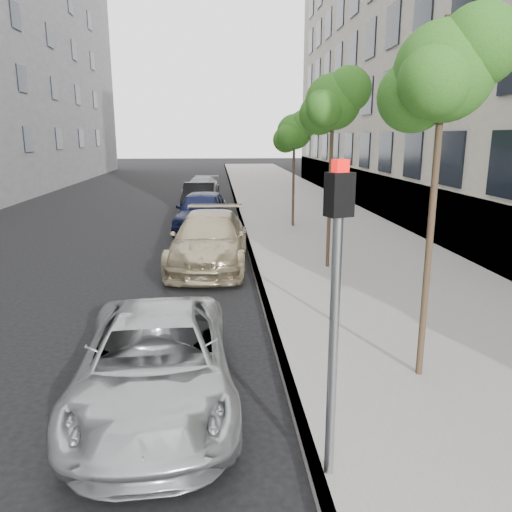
{
  "coord_description": "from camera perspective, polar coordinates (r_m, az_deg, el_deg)",
  "views": [
    {
      "loc": [
        0.14,
        -5.34,
        3.71
      ],
      "look_at": [
        0.86,
        3.77,
        1.5
      ],
      "focal_mm": 35.0,
      "sensor_mm": 36.0,
      "label": 1
    }
  ],
  "objects": [
    {
      "name": "tree_mid",
      "position": [
        13.72,
        8.91,
        16.99
      ],
      "size": [
        1.77,
        1.57,
        5.3
      ],
      "color": "#38281C",
      "rests_on": "sidewalk"
    },
    {
      "name": "minivan",
      "position": [
        7.27,
        -11.42,
        -11.75
      ],
      "size": [
        2.35,
        4.67,
        1.27
      ],
      "primitive_type": "imported",
      "rotation": [
        0.0,
        0.0,
        0.06
      ],
      "color": "#AEB1B2",
      "rests_on": "ground"
    },
    {
      "name": "tree_near",
      "position": [
        7.55,
        20.86,
        19.02
      ],
      "size": [
        1.69,
        1.49,
        5.23
      ],
      "color": "#38281C",
      "rests_on": "sidewalk"
    },
    {
      "name": "signal_pole",
      "position": [
        5.02,
        9.08,
        -3.78
      ],
      "size": [
        0.29,
        0.26,
        3.36
      ],
      "rotation": [
        0.0,
        0.0,
        0.38
      ],
      "color": "#939699",
      "rests_on": "sidewalk"
    },
    {
      "name": "suv",
      "position": [
        14.52,
        -5.36,
        1.84
      ],
      "size": [
        2.51,
        5.4,
        1.53
      ],
      "primitive_type": "imported",
      "rotation": [
        0.0,
        0.0,
        -0.07
      ],
      "color": "tan",
      "rests_on": "ground"
    },
    {
      "name": "sidewalk",
      "position": [
        29.85,
        3.57,
        6.58
      ],
      "size": [
        6.4,
        72.0,
        0.14
      ],
      "primitive_type": "cube",
      "color": "gray",
      "rests_on": "ground"
    },
    {
      "name": "tree_far",
      "position": [
        20.08,
        4.48,
        13.96
      ],
      "size": [
        1.7,
        1.5,
        4.55
      ],
      "color": "#38281C",
      "rests_on": "sidewalk"
    },
    {
      "name": "ground",
      "position": [
        6.5,
        -5.29,
        -21.26
      ],
      "size": [
        160.0,
        160.0,
        0.0
      ],
      "primitive_type": "plane",
      "color": "black",
      "rests_on": "ground"
    },
    {
      "name": "sedan_blue",
      "position": [
        20.0,
        -6.19,
        5.15
      ],
      "size": [
        2.34,
        4.83,
        1.59
      ],
      "primitive_type": "imported",
      "rotation": [
        0.0,
        0.0,
        -0.1
      ],
      "color": "#0F1434",
      "rests_on": "ground"
    },
    {
      "name": "sedan_rear",
      "position": [
        30.7,
        -6.25,
        7.78
      ],
      "size": [
        2.4,
        4.59,
        1.27
      ],
      "primitive_type": "imported",
      "rotation": [
        0.0,
        0.0,
        -0.15
      ],
      "color": "#94959B",
      "rests_on": "ground"
    },
    {
      "name": "curb",
      "position": [
        29.58,
        -2.48,
        6.53
      ],
      "size": [
        0.15,
        72.0,
        0.14
      ],
      "primitive_type": "cube",
      "color": "#9E9B93",
      "rests_on": "ground"
    },
    {
      "name": "sedan_black",
      "position": [
        25.08,
        -6.5,
        6.66
      ],
      "size": [
        1.63,
        4.38,
        1.43
      ],
      "primitive_type": "imported",
      "rotation": [
        0.0,
        0.0,
        -0.03
      ],
      "color": "black",
      "rests_on": "ground"
    }
  ]
}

